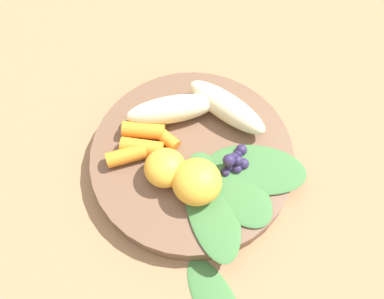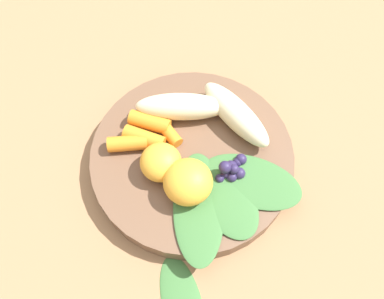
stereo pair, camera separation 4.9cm
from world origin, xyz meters
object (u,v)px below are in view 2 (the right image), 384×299
at_px(banana_peeled_left, 181,107).
at_px(orange_segment_near, 188,182).
at_px(banana_peeled_right, 236,114).
at_px(bowl, 192,158).

relative_size(banana_peeled_left, orange_segment_near, 2.03).
bearing_deg(banana_peeled_right, orange_segment_near, 109.48).
relative_size(bowl, banana_peeled_left, 2.17).
xyz_separation_m(bowl, orange_segment_near, (-0.02, 0.04, 0.03)).
relative_size(bowl, orange_segment_near, 4.41).
bearing_deg(orange_segment_near, bowl, -59.27).
height_order(banana_peeled_right, orange_segment_near, orange_segment_near).
xyz_separation_m(banana_peeled_left, banana_peeled_right, (-0.06, -0.03, 0.00)).
distance_m(bowl, banana_peeled_right, 0.07).
bearing_deg(banana_peeled_left, orange_segment_near, 95.30).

